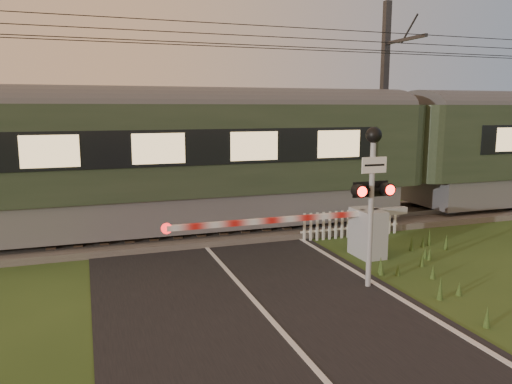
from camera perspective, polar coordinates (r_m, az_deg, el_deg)
name	(u,v)px	position (r m, az deg, el deg)	size (l,w,h in m)	color
ground	(270,320)	(9.15, 1.62, -14.38)	(160.00, 160.00, 0.00)	#2A4219
road	(276,324)	(8.95, 2.27, -14.87)	(6.00, 140.00, 0.03)	black
track_bed	(194,232)	(15.07, -7.14, -4.51)	(140.00, 3.40, 0.39)	#47423D
overhead_wires	(189,35)	(14.76, -7.62, 17.32)	(120.00, 0.62, 0.62)	black
train	(402,151)	(17.62, 16.37, 4.51)	(42.82, 2.95, 3.99)	slate
boom_gate	(360,231)	(12.80, 11.78, -4.39)	(6.27, 0.93, 1.24)	gray
crossing_signal	(372,179)	(10.39, 13.13, 1.49)	(0.85, 0.35, 3.34)	gray
picket_fence	(351,224)	(14.74, 10.82, -3.56)	(3.17, 0.07, 0.81)	silver
catenary_mast	(385,102)	(19.80, 14.48, 9.94)	(0.24, 2.47, 7.61)	#2D2D30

